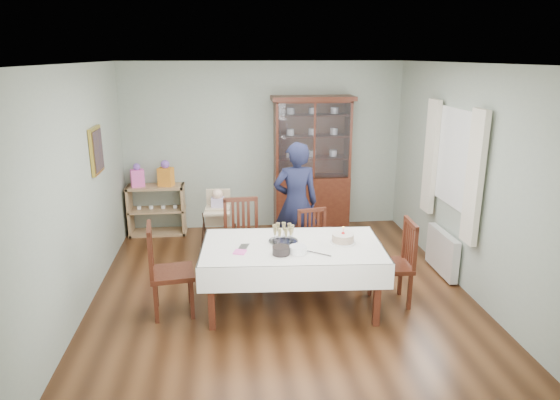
{
  "coord_description": "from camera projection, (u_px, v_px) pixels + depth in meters",
  "views": [
    {
      "loc": [
        -0.63,
        -5.51,
        2.79
      ],
      "look_at": [
        0.01,
        0.2,
        1.11
      ],
      "focal_mm": 32.0,
      "sensor_mm": 36.0,
      "label": 1
    }
  ],
  "objects": [
    {
      "name": "chair_end_right",
      "position": [
        391.0,
        279.0,
        5.77
      ],
      "size": [
        0.47,
        0.47,
        0.99
      ],
      "rotation": [
        0.0,
        0.0,
        -1.61
      ],
      "color": "#4B2312",
      "rests_on": "floor"
    },
    {
      "name": "chair_far_left",
      "position": [
        243.0,
        256.0,
        6.38
      ],
      "size": [
        0.49,
        0.49,
        1.03
      ],
      "rotation": [
        0.0,
        0.0,
        0.05
      ],
      "color": "#4B2312",
      "rests_on": "floor"
    },
    {
      "name": "plate_stack_dark",
      "position": [
        281.0,
        250.0,
        5.26
      ],
      "size": [
        0.2,
        0.2,
        0.09
      ],
      "primitive_type": "cylinder",
      "rotation": [
        0.0,
        0.0,
        -0.06
      ],
      "color": "black",
      "rests_on": "dining_table"
    },
    {
      "name": "gift_bag_orange",
      "position": [
        166.0,
        174.0,
        7.82
      ],
      "size": [
        0.26,
        0.22,
        0.41
      ],
      "color": "orange",
      "rests_on": "sideboard"
    },
    {
      "name": "curtain_left",
      "position": [
        475.0,
        178.0,
        5.63
      ],
      "size": [
        0.07,
        0.3,
        1.55
      ],
      "primitive_type": "cube",
      "color": "silver",
      "rests_on": "room_shell"
    },
    {
      "name": "birthday_cake",
      "position": [
        343.0,
        238.0,
        5.58
      ],
      "size": [
        0.28,
        0.28,
        0.19
      ],
      "color": "white",
      "rests_on": "dining_table"
    },
    {
      "name": "high_chair",
      "position": [
        219.0,
        232.0,
        7.02
      ],
      "size": [
        0.48,
        0.48,
        1.02
      ],
      "rotation": [
        0.0,
        0.0,
        -0.07
      ],
      "color": "black",
      "rests_on": "floor"
    },
    {
      "name": "dining_table",
      "position": [
        292.0,
        276.0,
        5.64
      ],
      "size": [
        2.07,
        1.28,
        0.76
      ],
      "rotation": [
        0.0,
        0.0,
        -0.06
      ],
      "color": "#4B2312",
      "rests_on": "floor"
    },
    {
      "name": "floor",
      "position": [
        281.0,
        292.0,
        6.11
      ],
      "size": [
        5.0,
        5.0,
        0.0
      ],
      "primitive_type": "plane",
      "color": "#593319",
      "rests_on": "ground"
    },
    {
      "name": "china_cabinet",
      "position": [
        312.0,
        162.0,
        8.03
      ],
      "size": [
        1.3,
        0.48,
        2.18
      ],
      "color": "#4B2312",
      "rests_on": "floor"
    },
    {
      "name": "champagne_tray",
      "position": [
        283.0,
        237.0,
        5.59
      ],
      "size": [
        0.34,
        0.34,
        0.2
      ],
      "color": "silver",
      "rests_on": "dining_table"
    },
    {
      "name": "woman",
      "position": [
        296.0,
        203.0,
        6.79
      ],
      "size": [
        0.64,
        0.44,
        1.69
      ],
      "primitive_type": "imported",
      "rotation": [
        0.0,
        0.0,
        3.2
      ],
      "color": "black",
      "rests_on": "floor"
    },
    {
      "name": "window",
      "position": [
        456.0,
        158.0,
        6.2
      ],
      "size": [
        0.04,
        1.02,
        1.22
      ],
      "primitive_type": "cube",
      "color": "white",
      "rests_on": "room_shell"
    },
    {
      "name": "curtain_right",
      "position": [
        431.0,
        157.0,
        6.81
      ],
      "size": [
        0.07,
        0.3,
        1.55
      ],
      "primitive_type": "cube",
      "color": "silver",
      "rests_on": "room_shell"
    },
    {
      "name": "chair_end_left",
      "position": [
        171.0,
        287.0,
        5.53
      ],
      "size": [
        0.52,
        0.52,
        1.04
      ],
      "rotation": [
        0.0,
        0.0,
        1.7
      ],
      "color": "#4B2312",
      "rests_on": "floor"
    },
    {
      "name": "room_shell",
      "position": [
        277.0,
        146.0,
        6.14
      ],
      "size": [
        5.0,
        5.0,
        5.0
      ],
      "color": "#9EAA99",
      "rests_on": "floor"
    },
    {
      "name": "napkin_stack",
      "position": [
        240.0,
        252.0,
        5.31
      ],
      "size": [
        0.16,
        0.16,
        0.02
      ],
      "primitive_type": "cube",
      "rotation": [
        0.0,
        0.0,
        -0.32
      ],
      "color": "#FF5DBE",
      "rests_on": "dining_table"
    },
    {
      "name": "gift_bag_pink",
      "position": [
        137.0,
        176.0,
        7.78
      ],
      "size": [
        0.23,
        0.18,
        0.37
      ],
      "color": "#FF5DBE",
      "rests_on": "sideboard"
    },
    {
      "name": "picture_frame",
      "position": [
        96.0,
        150.0,
        6.18
      ],
      "size": [
        0.04,
        0.48,
        0.58
      ],
      "primitive_type": "cube",
      "color": "gold",
      "rests_on": "room_shell"
    },
    {
      "name": "sideboard",
      "position": [
        157.0,
        210.0,
        7.99
      ],
      "size": [
        0.9,
        0.38,
        0.8
      ],
      "color": "tan",
      "rests_on": "floor"
    },
    {
      "name": "radiator",
      "position": [
        442.0,
        252.0,
        6.54
      ],
      "size": [
        0.1,
        0.8,
        0.55
      ],
      "primitive_type": "cube",
      "color": "white",
      "rests_on": "floor"
    },
    {
      "name": "cutlery",
      "position": [
        240.0,
        247.0,
        5.46
      ],
      "size": [
        0.16,
        0.2,
        0.01
      ],
      "primitive_type": null,
      "rotation": [
        0.0,
        0.0,
        -0.29
      ],
      "color": "silver",
      "rests_on": "dining_table"
    },
    {
      "name": "cake_knife",
      "position": [
        319.0,
        254.0,
        5.28
      ],
      "size": [
        0.24,
        0.19,
        0.01
      ],
      "primitive_type": "cube",
      "rotation": [
        0.0,
        0.0,
        -0.65
      ],
      "color": "silver",
      "rests_on": "dining_table"
    },
    {
      "name": "chair_far_right",
      "position": [
        316.0,
        259.0,
        6.39
      ],
      "size": [
        0.48,
        0.48,
        0.9
      ],
      "rotation": [
        0.0,
        0.0,
        0.21
      ],
      "color": "#4B2312",
      "rests_on": "floor"
    },
    {
      "name": "plate_stack_white",
      "position": [
        298.0,
        250.0,
        5.29
      ],
      "size": [
        0.24,
        0.24,
        0.08
      ],
      "primitive_type": "cylinder",
      "rotation": [
        0.0,
        0.0,
        -0.4
      ],
      "color": "white",
      "rests_on": "dining_table"
    }
  ]
}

